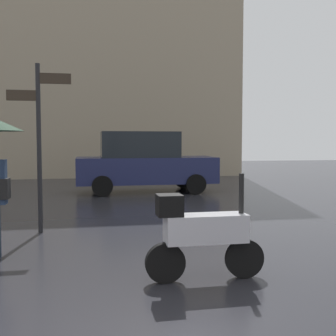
{
  "coord_description": "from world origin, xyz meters",
  "views": [
    {
      "loc": [
        0.69,
        -2.04,
        1.61
      ],
      "look_at": [
        2.01,
        4.78,
        1.16
      ],
      "focal_mm": 44.36,
      "sensor_mm": 36.0,
      "label": 1
    }
  ],
  "objects": [
    {
      "name": "street_signpost",
      "position": [
        -0.13,
        5.47,
        1.79
      ],
      "size": [
        1.08,
        0.08,
        2.94
      ],
      "color": "black",
      "rests_on": "ground"
    },
    {
      "name": "building_block",
      "position": [
        0.0,
        17.34,
        6.2
      ],
      "size": [
        15.46,
        2.26,
        12.4
      ],
      "primitive_type": "cube",
      "color": "gray",
      "rests_on": "ground"
    },
    {
      "name": "parked_scooter",
      "position": [
        1.97,
        2.5,
        0.56
      ],
      "size": [
        1.41,
        0.32,
        1.23
      ],
      "rotation": [
        0.0,
        0.0,
        -0.11
      ],
      "color": "black",
      "rests_on": "ground"
    },
    {
      "name": "parked_car_left",
      "position": [
        2.43,
        10.89,
        0.95
      ],
      "size": [
        4.31,
        1.83,
        1.9
      ],
      "rotation": [
        0.0,
        0.0,
        3.0
      ],
      "color": "#1E234C",
      "rests_on": "ground"
    }
  ]
}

